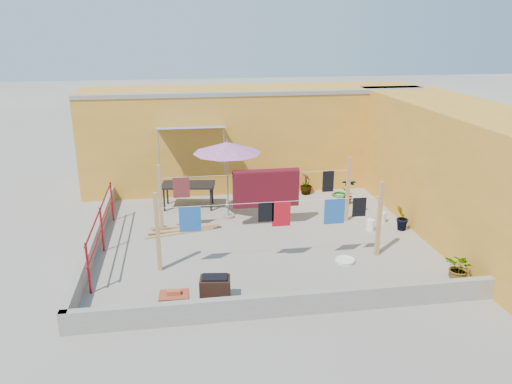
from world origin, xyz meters
TOP-DOWN VIEW (x-y plane):
  - ground at (0.00, 0.00)m, footprint 80.00×80.00m
  - wall_back at (0.50, 4.69)m, footprint 11.00×3.27m
  - wall_right at (5.20, 0.00)m, footprint 2.40×9.00m
  - parapet_front at (0.00, -3.58)m, footprint 8.30×0.16m
  - parapet_left at (-4.08, 0.00)m, footprint 0.16×7.30m
  - red_railing at (-3.85, -0.20)m, footprint 0.05×4.20m
  - clothesline_rig at (0.20, 0.55)m, footprint 5.09×2.35m
  - patio_umbrella at (-0.69, 1.54)m, footprint 2.30×2.30m
  - outdoor_table at (-1.76, 2.53)m, footprint 1.63×0.97m
  - brick_stack at (-2.18, -3.20)m, footprint 0.56×0.42m
  - lumber_pile at (-1.98, 0.69)m, footprint 1.95×0.57m
  - brazier at (-1.39, -2.87)m, footprint 0.63×0.46m
  - white_basin at (1.65, -1.65)m, footprint 0.45×0.45m
  - water_jug_a at (2.90, 0.03)m, footprint 0.22×0.22m
  - water_jug_b at (3.42, 0.52)m, footprint 0.21×0.21m
  - green_hose at (2.98, 2.85)m, footprint 0.51×0.51m
  - plant_back_a at (0.81, 3.20)m, footprint 0.93×0.87m
  - plant_back_b at (1.96, 3.18)m, footprint 0.43×0.43m
  - plant_right_a at (2.99, 2.10)m, footprint 0.51×0.43m
  - plant_right_b at (3.70, -0.11)m, footprint 0.48×0.50m
  - plant_right_c at (3.70, -2.92)m, footprint 0.73×0.76m

SIDE VIEW (x-z plane):
  - ground at x=0.00m, z-range 0.00..0.00m
  - green_hose at x=2.98m, z-range 0.00..0.07m
  - white_basin at x=1.65m, z-range 0.00..0.08m
  - lumber_pile at x=-1.98m, z-range 0.00..0.12m
  - water_jug_b at x=3.42m, z-range -0.02..0.31m
  - water_jug_a at x=2.90m, z-range -0.02..0.32m
  - brick_stack at x=-2.18m, z-range -0.03..0.44m
  - parapet_front at x=0.00m, z-range 0.00..0.44m
  - parapet_left at x=-4.08m, z-range 0.00..0.44m
  - brazier at x=-1.39m, z-range -0.01..0.52m
  - plant_right_c at x=3.70m, z-range 0.00..0.65m
  - plant_back_b at x=1.96m, z-range 0.00..0.67m
  - plant_right_b at x=3.70m, z-range 0.00..0.71m
  - plant_right_a at x=2.99m, z-range 0.00..0.83m
  - plant_back_a at x=0.81m, z-range 0.00..0.83m
  - outdoor_table at x=-1.76m, z-range 0.29..1.01m
  - red_railing at x=-3.85m, z-range 0.17..1.27m
  - clothesline_rig at x=0.20m, z-range 0.12..1.92m
  - wall_right at x=5.20m, z-range 0.00..3.20m
  - wall_back at x=0.50m, z-range 0.00..3.21m
  - patio_umbrella at x=-0.69m, z-range 0.88..3.10m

